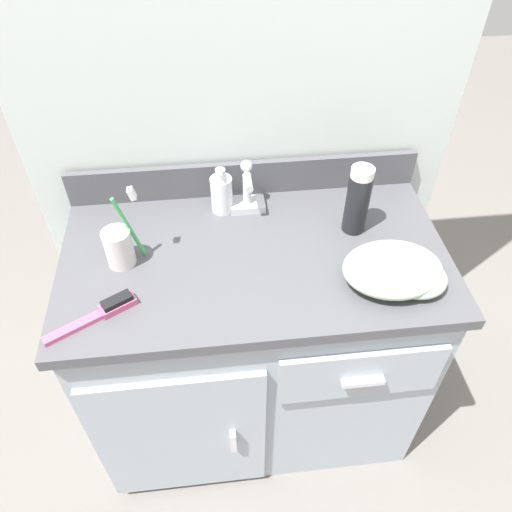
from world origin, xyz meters
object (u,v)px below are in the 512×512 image
at_px(toothbrush_cup, 120,246).
at_px(hand_towel, 398,271).
at_px(hairbrush, 104,311).
at_px(soap_dispenser, 222,193).
at_px(shaving_cream_can, 358,200).

bearing_deg(toothbrush_cup, hand_towel, -11.99).
distance_m(hairbrush, hand_towel, 0.64).
relative_size(toothbrush_cup, soap_dispenser, 1.52).
bearing_deg(shaving_cream_can, hairbrush, -160.57).
xyz_separation_m(toothbrush_cup, hairbrush, (-0.03, -0.15, -0.04)).
bearing_deg(hairbrush, shaving_cream_can, -9.99).
bearing_deg(shaving_cream_can, toothbrush_cup, -174.38).
distance_m(toothbrush_cup, shaving_cream_can, 0.56).
bearing_deg(hand_towel, shaving_cream_can, 105.37).
relative_size(soap_dispenser, shaving_cream_can, 0.73).
xyz_separation_m(soap_dispenser, hand_towel, (0.37, -0.30, -0.02)).
distance_m(toothbrush_cup, soap_dispenser, 0.29).
distance_m(toothbrush_cup, hand_towel, 0.63).
bearing_deg(toothbrush_cup, hairbrush, -100.59).
bearing_deg(hairbrush, toothbrush_cup, 49.99).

